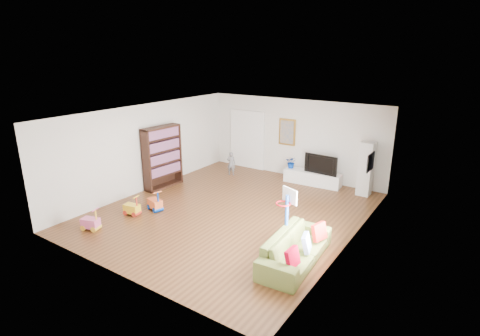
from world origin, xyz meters
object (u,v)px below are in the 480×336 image
Objects in this scene: bookshelf at (162,157)px; basketball_hoop at (280,222)px; sofa at (296,248)px; media_console at (312,178)px.

bookshelf is 5.39m from basketball_hoop.
bookshelf is 1.35× the size of basketball_hoop.
sofa is 0.63m from basketball_hoop.
bookshelf is (-3.93, -2.89, 0.77)m from media_console.
media_console is 0.86× the size of sofa.
basketball_hoop is at bearing -78.54° from media_console.
media_console is at bearing 127.59° from basketball_hoop.
sofa is at bearing 4.84° from basketball_hoop.
sofa is at bearing -14.21° from bookshelf.
basketball_hoop is at bearing 68.38° from sofa.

